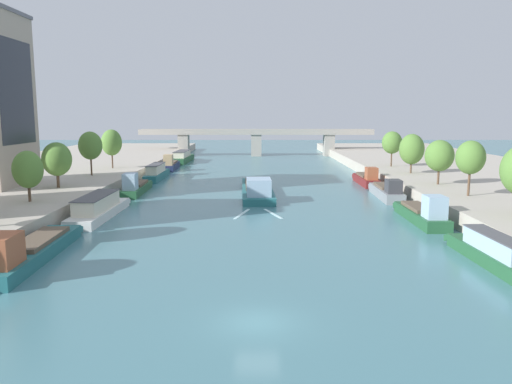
# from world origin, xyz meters

# --- Properties ---
(ground_plane) EXTENTS (400.00, 400.00, 0.00)m
(ground_plane) POSITION_xyz_m (0.00, 0.00, 0.00)
(ground_plane) COLOR teal
(quay_left) EXTENTS (36.00, 170.00, 1.96)m
(quay_left) POSITION_xyz_m (-38.08, 55.00, 0.98)
(quay_left) COLOR #B7AD9E
(quay_left) RESTS_ON ground
(quay_right) EXTENTS (36.00, 170.00, 1.96)m
(quay_right) POSITION_xyz_m (38.08, 55.00, 0.98)
(quay_right) COLOR #B7AD9E
(quay_right) RESTS_ON ground
(barge_midriver) EXTENTS (4.89, 22.01, 3.16)m
(barge_midriver) POSITION_xyz_m (0.11, 44.48, 0.90)
(barge_midriver) COLOR #23666B
(barge_midriver) RESTS_ON ground
(wake_behind_barge) EXTENTS (5.60, 5.97, 0.03)m
(wake_behind_barge) POSITION_xyz_m (0.10, 30.91, 0.01)
(wake_behind_barge) COLOR silver
(wake_behind_barge) RESTS_ON ground
(moored_boat_left_gap_after) EXTENTS (3.65, 16.57, 3.28)m
(moored_boat_left_gap_after) POSITION_xyz_m (-17.91, 11.55, 0.95)
(moored_boat_left_gap_after) COLOR #23666B
(moored_boat_left_gap_after) RESTS_ON ground
(moored_boat_left_midway) EXTENTS (3.16, 15.47, 2.66)m
(moored_boat_left_midway) POSITION_xyz_m (-17.69, 28.81, 1.11)
(moored_boat_left_midway) COLOR silver
(moored_boat_left_midway) RESTS_ON ground
(moored_boat_left_near) EXTENTS (2.71, 13.01, 3.39)m
(moored_boat_left_near) POSITION_xyz_m (-17.61, 46.05, 0.97)
(moored_boat_left_near) COLOR #235633
(moored_boat_left_near) RESTS_ON ground
(moored_boat_left_downstream) EXTENTS (2.34, 13.92, 2.77)m
(moored_boat_left_downstream) POSITION_xyz_m (-17.76, 62.43, 1.16)
(moored_boat_left_downstream) COLOR #23666B
(moored_boat_left_downstream) RESTS_ON ground
(moored_boat_left_lone) EXTENTS (2.71, 12.54, 3.39)m
(moored_boat_left_lone) POSITION_xyz_m (-17.93, 78.49, 1.00)
(moored_boat_left_lone) COLOR #1E284C
(moored_boat_left_lone) RESTS_ON ground
(moored_boat_left_end) EXTENTS (3.59, 16.74, 2.78)m
(moored_boat_left_end) POSITION_xyz_m (-17.79, 94.79, 1.17)
(moored_boat_left_end) COLOR #235633
(moored_boat_left_end) RESTS_ON ground
(moored_boat_right_midway) EXTENTS (2.45, 12.66, 2.47)m
(moored_boat_right_midway) POSITION_xyz_m (18.05, 10.93, 1.03)
(moored_boat_right_midway) COLOR #235633
(moored_boat_right_midway) RESTS_ON ground
(moored_boat_right_lone) EXTENTS (2.61, 12.78, 3.45)m
(moored_boat_right_lone) POSITION_xyz_m (17.77, 26.32, 1.00)
(moored_boat_right_lone) COLOR #235633
(moored_boat_right_lone) RESTS_ON ground
(moored_boat_right_downstream) EXTENTS (2.92, 13.09, 3.04)m
(moored_boat_right_downstream) POSITION_xyz_m (17.98, 42.15, 0.95)
(moored_boat_right_downstream) COLOR gray
(moored_boat_right_downstream) RESTS_ON ground
(moored_boat_right_upstream) EXTENTS (2.35, 11.82, 3.21)m
(moored_boat_right_upstream) POSITION_xyz_m (18.06, 55.41, 0.97)
(moored_boat_right_upstream) COLOR maroon
(moored_boat_right_upstream) RESTS_ON ground
(tree_left_distant) EXTENTS (3.25, 3.25, 5.61)m
(tree_left_distant) POSITION_xyz_m (-24.99, 28.05, 5.49)
(tree_left_distant) COLOR brown
(tree_left_distant) RESTS_ON quay_left
(tree_left_third) EXTENTS (3.77, 3.77, 5.93)m
(tree_left_third) POSITION_xyz_m (-25.97, 38.70, 5.68)
(tree_left_third) COLOR brown
(tree_left_third) RESTS_ON quay_left
(tree_left_midway) EXTENTS (3.65, 3.65, 6.86)m
(tree_left_midway) POSITION_xyz_m (-25.92, 52.08, 6.61)
(tree_left_midway) COLOR brown
(tree_left_midway) RESTS_ON quay_left
(tree_left_by_lamp) EXTENTS (3.60, 3.60, 6.85)m
(tree_left_by_lamp) POSITION_xyz_m (-25.66, 62.85, 6.49)
(tree_left_by_lamp) COLOR brown
(tree_left_by_lamp) RESTS_ON quay_left
(tree_right_distant) EXTENTS (3.37, 3.37, 6.50)m
(tree_right_distant) POSITION_xyz_m (24.95, 32.01, 6.47)
(tree_right_distant) COLOR brown
(tree_right_distant) RESTS_ON quay_right
(tree_right_third) EXTENTS (3.88, 3.88, 6.06)m
(tree_right_third) POSITION_xyz_m (24.89, 41.83, 5.88)
(tree_right_third) COLOR brown
(tree_right_third) RESTS_ON quay_right
(tree_right_far) EXTENTS (3.99, 3.99, 6.37)m
(tree_right_far) POSITION_xyz_m (25.13, 54.94, 5.87)
(tree_right_far) COLOR brown
(tree_right_far) RESTS_ON quay_right
(tree_right_midway) EXTENTS (3.62, 3.62, 6.42)m
(tree_right_midway) POSITION_xyz_m (24.79, 65.72, 6.32)
(tree_right_midway) COLOR brown
(tree_right_midway) RESTS_ON quay_right
(bridge_far) EXTENTS (64.16, 4.40, 7.38)m
(bridge_far) POSITION_xyz_m (0.00, 113.10, 4.74)
(bridge_far) COLOR #9E998E
(bridge_far) RESTS_ON ground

